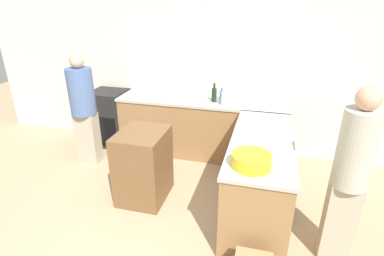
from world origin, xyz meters
TOP-DOWN VIEW (x-y plane):
  - ground_plane at (0.00, 0.00)m, footprint 14.00×14.00m
  - wall_back at (0.00, 2.41)m, footprint 8.00×0.06m
  - counter_back at (0.00, 2.07)m, footprint 2.67×0.66m
  - counter_peninsula at (0.99, 0.84)m, footprint 0.69×1.85m
  - range_oven at (-1.65, 2.08)m, footprint 0.62×0.61m
  - island_table at (-0.43, 0.71)m, footprint 0.56×0.67m
  - mixing_bowl at (0.91, 0.21)m, footprint 0.37×0.37m
  - water_bottle_blue at (0.30, 2.13)m, footprint 0.06×0.06m
  - wine_bottle_dark at (0.20, 2.04)m, footprint 0.08×0.08m
  - vinegar_bottle_clear at (0.37, 1.92)m, footprint 0.08×0.08m
  - person_by_range at (-1.64, 1.36)m, footprint 0.37×0.37m
  - person_at_peninsula at (1.77, 0.27)m, footprint 0.31×0.31m

SIDE VIEW (x-z plane):
  - ground_plane at x=0.00m, z-range 0.00..0.00m
  - island_table at x=-0.43m, z-range 0.00..0.91m
  - counter_back at x=0.00m, z-range 0.00..0.94m
  - counter_peninsula at x=0.99m, z-range 0.00..0.94m
  - range_oven at x=-1.65m, z-range 0.00..0.94m
  - person_by_range at x=-1.64m, z-range 0.07..1.75m
  - person_at_peninsula at x=1.77m, z-range 0.08..1.84m
  - mixing_bowl at x=0.91m, z-range 0.93..1.06m
  - water_bottle_blue at x=0.30m, z-range 0.91..1.11m
  - vinegar_bottle_clear at x=0.37m, z-range 0.91..1.17m
  - wine_bottle_dark at x=0.20m, z-range 0.90..1.19m
  - wall_back at x=0.00m, z-range 0.00..2.70m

